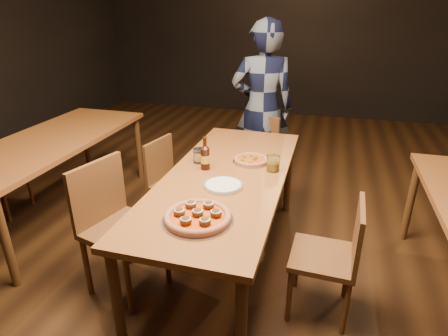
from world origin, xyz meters
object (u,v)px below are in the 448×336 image
(chair_main_sw, at_px, (177,183))
(plate_stack, at_px, (223,186))
(pizza_meatball, at_px, (198,216))
(diner, at_px, (262,109))
(chair_main_nw, at_px, (124,229))
(chair_end, at_px, (251,157))
(amber_glass, at_px, (273,163))
(pizza_margherita, at_px, (251,160))
(water_glass, at_px, (199,156))
(table_main, at_px, (226,184))
(chair_main_e, at_px, (323,256))
(table_left, at_px, (50,146))
(beer_bottle, at_px, (205,158))

(chair_main_sw, distance_m, plate_stack, 0.93)
(pizza_meatball, xyz_separation_m, diner, (-0.03, 2.02, 0.09))
(chair_main_nw, bearing_deg, chair_end, -3.26)
(plate_stack, height_order, amber_glass, amber_glass)
(plate_stack, bearing_deg, pizza_margherita, 79.85)
(plate_stack, height_order, diner, diner)
(pizza_margherita, bearing_deg, chair_main_nw, -134.70)
(water_glass, xyz_separation_m, amber_glass, (0.55, -0.00, 0.00))
(amber_glass, bearing_deg, chair_main_nw, -146.09)
(pizza_margherita, height_order, plate_stack, pizza_margherita)
(chair_end, bearing_deg, table_main, -69.03)
(table_main, relative_size, chair_main_e, 2.42)
(table_main, relative_size, table_left, 1.00)
(beer_bottle, relative_size, diner, 0.14)
(table_left, height_order, chair_main_sw, chair_main_sw)
(chair_main_e, xyz_separation_m, water_glass, (-0.95, 0.44, 0.39))
(pizza_meatball, bearing_deg, amber_glass, 69.85)
(diner, bearing_deg, chair_end, 64.52)
(chair_main_sw, relative_size, water_glass, 7.62)
(table_left, height_order, chair_end, chair_end)
(table_main, height_order, chair_main_nw, chair_main_nw)
(chair_main_e, height_order, pizza_margherita, chair_main_e)
(chair_main_nw, bearing_deg, plate_stack, -53.69)
(pizza_margherita, height_order, diner, diner)
(table_left, height_order, pizza_meatball, pizza_meatball)
(water_glass, bearing_deg, pizza_margherita, 16.76)
(chair_main_sw, bearing_deg, chair_end, -23.56)
(chair_main_nw, bearing_deg, chair_main_sw, 13.74)
(chair_main_nw, xyz_separation_m, chair_main_sw, (0.02, 0.86, -0.07))
(diner, bearing_deg, table_main, 75.02)
(chair_main_sw, distance_m, pizza_margherita, 0.78)
(table_left, distance_m, pizza_margherita, 1.82)
(pizza_meatball, bearing_deg, diner, 90.76)
(pizza_margherita, xyz_separation_m, plate_stack, (-0.08, -0.46, -0.01))
(chair_main_sw, relative_size, chair_main_e, 0.99)
(chair_main_e, xyz_separation_m, chair_end, (-0.76, 1.43, 0.02))
(chair_end, bearing_deg, table_left, -134.74)
(chair_main_nw, bearing_deg, pizza_meatball, -92.86)
(water_glass, bearing_deg, beer_bottle, -50.90)
(table_left, distance_m, diner, 2.02)
(pizza_meatball, bearing_deg, water_glass, 108.89)
(water_glass, bearing_deg, diner, 79.08)
(table_left, relative_size, plate_stack, 8.12)
(chair_main_e, relative_size, amber_glass, 7.23)
(table_left, distance_m, beer_bottle, 1.56)
(table_main, xyz_separation_m, pizza_margherita, (0.12, 0.27, 0.09))
(beer_bottle, height_order, water_glass, beer_bottle)
(table_left, distance_m, water_glass, 1.46)
(table_left, relative_size, diner, 1.16)
(water_glass, bearing_deg, amber_glass, -0.13)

